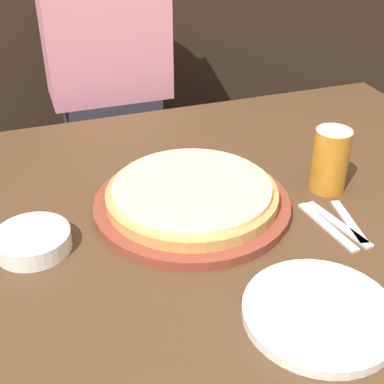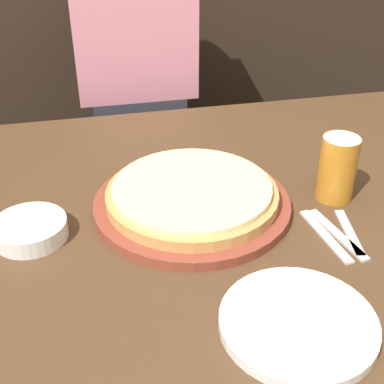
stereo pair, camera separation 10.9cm
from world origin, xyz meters
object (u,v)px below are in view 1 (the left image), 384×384
(diner_person, at_px, (112,117))
(spoon, at_px, (349,222))
(dinner_knife, at_px, (338,224))
(dinner_plate, at_px, (320,313))
(fork, at_px, (327,226))
(beer_glass, at_px, (330,157))
(pizza_on_board, at_px, (192,198))
(side_bowl, at_px, (33,241))

(diner_person, bearing_deg, spoon, -71.17)
(dinner_knife, xyz_separation_m, spoon, (0.02, 0.00, 0.00))
(spoon, distance_m, diner_person, 0.94)
(dinner_plate, relative_size, diner_person, 0.19)
(fork, bearing_deg, spoon, 0.00)
(fork, relative_size, dinner_knife, 1.00)
(dinner_plate, height_order, spoon, dinner_plate)
(beer_glass, bearing_deg, fork, -119.78)
(pizza_on_board, height_order, spoon, pizza_on_board)
(side_bowl, height_order, dinner_knife, side_bowl)
(side_bowl, xyz_separation_m, dinner_knife, (0.58, -0.12, -0.02))
(side_bowl, xyz_separation_m, diner_person, (0.30, 0.76, -0.12))
(dinner_plate, xyz_separation_m, side_bowl, (-0.41, 0.33, 0.01))
(dinner_plate, relative_size, side_bowl, 1.75)
(fork, xyz_separation_m, dinner_knife, (0.02, 0.00, 0.00))
(beer_glass, xyz_separation_m, spoon, (-0.03, -0.13, -0.07))
(side_bowl, distance_m, dinner_knife, 0.59)
(dinner_plate, relative_size, fork, 1.40)
(pizza_on_board, relative_size, dinner_plate, 1.65)
(spoon, bearing_deg, dinner_plate, -132.49)
(dinner_knife, distance_m, spoon, 0.02)
(diner_person, bearing_deg, fork, -74.12)
(fork, relative_size, spoon, 1.18)
(beer_glass, xyz_separation_m, fork, (-0.08, -0.13, -0.07))
(pizza_on_board, xyz_separation_m, side_bowl, (-0.32, -0.03, -0.01))
(dinner_knife, height_order, diner_person, diner_person)
(pizza_on_board, height_order, side_bowl, pizza_on_board)
(fork, distance_m, dinner_knife, 0.02)
(dinner_plate, bearing_deg, side_bowl, 141.37)
(dinner_plate, bearing_deg, diner_person, 95.78)
(pizza_on_board, height_order, beer_glass, beer_glass)
(beer_glass, relative_size, side_bowl, 0.99)
(fork, height_order, dinner_knife, same)
(beer_glass, bearing_deg, dinner_knife, -111.04)
(fork, distance_m, diner_person, 0.92)
(side_bowl, relative_size, dinner_knife, 0.81)
(side_bowl, distance_m, diner_person, 0.83)
(dinner_knife, relative_size, spoon, 1.17)
(fork, bearing_deg, pizza_on_board, 146.53)
(diner_person, bearing_deg, pizza_on_board, -88.27)
(pizza_on_board, bearing_deg, diner_person, 91.73)
(dinner_knife, bearing_deg, side_bowl, 168.21)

